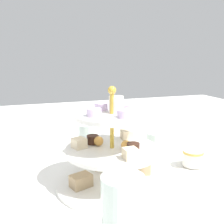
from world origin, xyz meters
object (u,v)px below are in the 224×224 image
at_px(tiered_serving_stand, 112,156).
at_px(water_glass_short_left, 156,144).
at_px(water_glass_tall_right, 123,217).
at_px(water_glass_mid_back, 88,139).
at_px(teacup_with_saucer, 193,159).

bearing_deg(tiered_serving_stand, water_glass_short_left, 35.36).
height_order(tiered_serving_stand, water_glass_tall_right, tiered_serving_stand).
relative_size(water_glass_short_left, water_glass_mid_back, 0.75).
bearing_deg(water_glass_short_left, teacup_with_saucer, -65.24).
xyz_separation_m(tiered_serving_stand, water_glass_mid_back, (-0.01, 0.22, -0.02)).
height_order(teacup_with_saucer, water_glass_mid_back, water_glass_mid_back).
bearing_deg(teacup_with_saucer, tiered_serving_stand, -175.75).
height_order(water_glass_tall_right, teacup_with_saucer, water_glass_tall_right).
distance_m(water_glass_tall_right, water_glass_short_left, 0.45).
height_order(tiered_serving_stand, water_glass_short_left, tiered_serving_stand).
height_order(water_glass_tall_right, water_glass_mid_back, water_glass_tall_right).
bearing_deg(water_glass_tall_right, water_glass_short_left, 55.31).
xyz_separation_m(water_glass_short_left, water_glass_mid_back, (-0.21, 0.08, 0.01)).
height_order(water_glass_short_left, water_glass_mid_back, water_glass_mid_back).
xyz_separation_m(tiered_serving_stand, water_glass_short_left, (0.20, 0.14, -0.04)).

